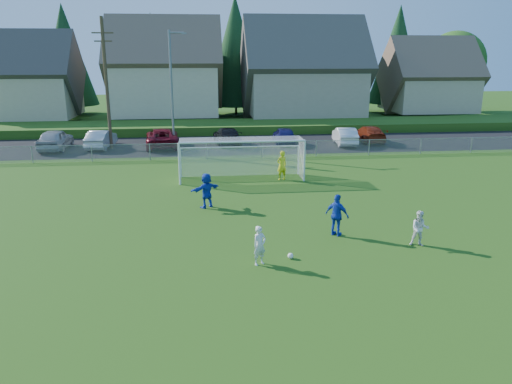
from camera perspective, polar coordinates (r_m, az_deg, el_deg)
ground at (r=15.42m, az=3.38°, el=-13.15°), size 160.00×160.00×0.00m
asphalt_lot at (r=41.53m, az=-2.99°, el=5.42°), size 60.00×60.00×0.00m
grass_embankment at (r=48.86m, az=-3.54°, el=7.44°), size 70.00×6.00×0.80m
soccer_ball at (r=18.77m, az=3.97°, el=-7.29°), size 0.22×0.22×0.22m
player_white_a at (r=18.02m, az=0.41°, el=-6.14°), size 0.63×0.57×1.46m
player_white_b at (r=20.72m, az=18.22°, el=-4.00°), size 0.83×0.73×1.45m
player_blue_a at (r=21.01m, az=9.25°, el=-2.63°), size 1.07×1.02×1.78m
player_blue_b at (r=24.62m, az=-5.67°, el=0.18°), size 1.63×1.31×1.73m
goalkeeper at (r=29.91m, az=2.97°, el=3.07°), size 0.76×0.64×1.77m
car_a at (r=42.30m, az=-21.97°, el=5.60°), size 1.98×4.80×1.63m
car_b at (r=41.84m, az=-17.29°, el=5.80°), size 1.92×4.47×1.43m
car_c at (r=41.06m, az=-10.65°, el=6.12°), size 2.98×5.67×1.52m
car_d at (r=41.69m, az=-3.31°, el=6.42°), size 2.35×4.95×1.40m
car_e at (r=41.96m, az=3.25°, el=6.48°), size 1.78×4.15×1.40m
car_f at (r=42.13m, az=10.13°, el=6.32°), size 1.93×4.46×1.43m
car_g at (r=43.80m, az=12.78°, el=6.49°), size 2.00×4.74×1.37m
soccer_goal at (r=30.01m, az=-1.71°, el=4.57°), size 7.42×1.90×2.50m
chainlink_fence at (r=36.02m, az=-2.47°, el=4.84°), size 52.06×0.06×1.20m
streetlight at (r=39.43m, az=-9.56°, el=11.76°), size 1.38×0.18×9.00m
utility_pole at (r=40.98m, az=-16.73°, el=11.90°), size 1.60×0.26×10.00m
houses_row at (r=55.92m, az=-1.97°, el=15.64°), size 53.90×11.45×13.27m
tree_row at (r=62.12m, az=-3.32°, el=15.24°), size 65.98×12.36×13.80m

